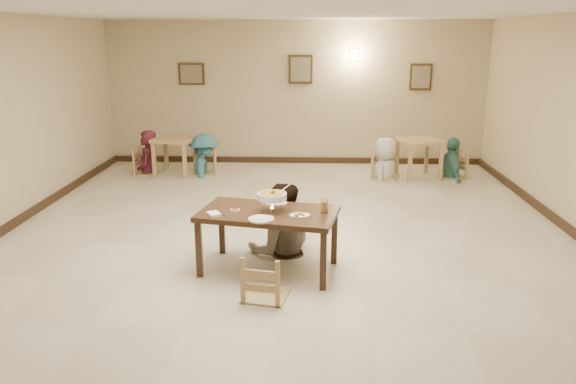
{
  "coord_description": "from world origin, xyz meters",
  "views": [
    {
      "loc": [
        0.32,
        -6.99,
        2.7
      ],
      "look_at": [
        0.04,
        -0.1,
        0.76
      ],
      "focal_mm": 35.0,
      "sensor_mm": 36.0,
      "label": 1
    }
  ],
  "objects_px": {
    "drink_glass": "(324,206)",
    "bg_diner_a": "(145,131)",
    "chair_far": "(283,216)",
    "bg_diner_c": "(387,138)",
    "bg_chair_rr": "(453,152)",
    "chair_near": "(265,255)",
    "bg_diner_d": "(454,137)",
    "bg_chair_rl": "(386,152)",
    "main_table": "(268,218)",
    "bg_table_right": "(419,147)",
    "bg_chair_ll": "(146,150)",
    "main_diner": "(281,183)",
    "bg_table_left": "(174,144)",
    "curry_warmer": "(272,196)",
    "bg_diner_b": "(204,134)",
    "bg_chair_lr": "(204,151)"
  },
  "relations": [
    {
      "from": "drink_glass",
      "to": "bg_diner_a",
      "type": "relative_size",
      "value": 0.1
    },
    {
      "from": "bg_chair_rl",
      "to": "bg_diner_d",
      "type": "relative_size",
      "value": 0.64
    },
    {
      "from": "chair_far",
      "to": "bg_chair_rr",
      "type": "distance_m",
      "value": 4.95
    },
    {
      "from": "bg_chair_rr",
      "to": "bg_chair_rl",
      "type": "bearing_deg",
      "value": -98.32
    },
    {
      "from": "bg_chair_ll",
      "to": "main_table",
      "type": "bearing_deg",
      "value": -149.22
    },
    {
      "from": "chair_far",
      "to": "bg_diner_c",
      "type": "height_order",
      "value": "bg_diner_c"
    },
    {
      "from": "bg_chair_lr",
      "to": "bg_diner_c",
      "type": "distance_m",
      "value": 3.59
    },
    {
      "from": "main_table",
      "to": "bg_diner_d",
      "type": "bearing_deg",
      "value": 66.25
    },
    {
      "from": "bg_chair_ll",
      "to": "bg_diner_a",
      "type": "relative_size",
      "value": 0.56
    },
    {
      "from": "bg_table_left",
      "to": "bg_chair_rr",
      "type": "xyz_separation_m",
      "value": [
        5.44,
        -0.06,
        -0.1
      ]
    },
    {
      "from": "chair_far",
      "to": "main_diner",
      "type": "distance_m",
      "value": 0.49
    },
    {
      "from": "bg_chair_ll",
      "to": "chair_near",
      "type": "bearing_deg",
      "value": -152.5
    },
    {
      "from": "chair_far",
      "to": "bg_chair_lr",
      "type": "xyz_separation_m",
      "value": [
        -1.76,
        3.97,
        0.03
      ]
    },
    {
      "from": "bg_chair_ll",
      "to": "main_diner",
      "type": "bearing_deg",
      "value": -144.52
    },
    {
      "from": "bg_diner_d",
      "to": "bg_chair_ll",
      "type": "bearing_deg",
      "value": 83.73
    },
    {
      "from": "bg_table_right",
      "to": "chair_near",
      "type": "bearing_deg",
      "value": -115.78
    },
    {
      "from": "bg_table_left",
      "to": "bg_diner_a",
      "type": "relative_size",
      "value": 0.48
    },
    {
      "from": "bg_table_right",
      "to": "bg_chair_ll",
      "type": "bearing_deg",
      "value": 178.91
    },
    {
      "from": "bg_chair_rl",
      "to": "bg_table_left",
      "type": "bearing_deg",
      "value": 104.53
    },
    {
      "from": "main_table",
      "to": "bg_chair_ll",
      "type": "bearing_deg",
      "value": 132.05
    },
    {
      "from": "chair_far",
      "to": "drink_glass",
      "type": "distance_m",
      "value": 0.98
    },
    {
      "from": "main_table",
      "to": "bg_table_right",
      "type": "distance_m",
      "value": 5.28
    },
    {
      "from": "bg_table_right",
      "to": "bg_chair_lr",
      "type": "distance_m",
      "value": 4.22
    },
    {
      "from": "bg_table_right",
      "to": "bg_diner_a",
      "type": "height_order",
      "value": "bg_diner_a"
    },
    {
      "from": "chair_near",
      "to": "bg_chair_rr",
      "type": "relative_size",
      "value": 0.95
    },
    {
      "from": "bg_chair_ll",
      "to": "bg_diner_a",
      "type": "bearing_deg",
      "value": -179.87
    },
    {
      "from": "main_table",
      "to": "chair_near",
      "type": "xyz_separation_m",
      "value": [
        0.02,
        -0.72,
        -0.17
      ]
    },
    {
      "from": "curry_warmer",
      "to": "bg_diner_b",
      "type": "bearing_deg",
      "value": 109.53
    },
    {
      "from": "curry_warmer",
      "to": "bg_table_left",
      "type": "distance_m",
      "value": 5.18
    },
    {
      "from": "bg_diner_c",
      "to": "drink_glass",
      "type": "bearing_deg",
      "value": 8.25
    },
    {
      "from": "bg_table_right",
      "to": "bg_diner_b",
      "type": "relative_size",
      "value": 0.56
    },
    {
      "from": "bg_chair_rl",
      "to": "bg_chair_rr",
      "type": "relative_size",
      "value": 1.02
    },
    {
      "from": "bg_diner_c",
      "to": "bg_diner_b",
      "type": "bearing_deg",
      "value": -68.44
    },
    {
      "from": "chair_near",
      "to": "bg_diner_d",
      "type": "distance_m",
      "value": 6.22
    },
    {
      "from": "bg_diner_c",
      "to": "bg_chair_rr",
      "type": "bearing_deg",
      "value": 116.14
    },
    {
      "from": "bg_diner_c",
      "to": "bg_chair_ll",
      "type": "bearing_deg",
      "value": -67.79
    },
    {
      "from": "main_table",
      "to": "bg_chair_rr",
      "type": "height_order",
      "value": "bg_chair_rr"
    },
    {
      "from": "main_table",
      "to": "bg_diner_c",
      "type": "xyz_separation_m",
      "value": [
        1.94,
        4.55,
        0.14
      ]
    },
    {
      "from": "bg_diner_b",
      "to": "bg_diner_d",
      "type": "height_order",
      "value": "bg_diner_b"
    },
    {
      "from": "main_diner",
      "to": "bg_diner_d",
      "type": "xyz_separation_m",
      "value": [
        3.12,
        3.99,
        -0.11
      ]
    },
    {
      "from": "bg_chair_lr",
      "to": "bg_diner_a",
      "type": "xyz_separation_m",
      "value": [
        -1.16,
        -0.0,
        0.41
      ]
    },
    {
      "from": "bg_table_left",
      "to": "bg_diner_c",
      "type": "height_order",
      "value": "bg_diner_c"
    },
    {
      "from": "chair_far",
      "to": "bg_chair_ll",
      "type": "xyz_separation_m",
      "value": [
        -2.92,
        3.97,
        0.06
      ]
    },
    {
      "from": "curry_warmer",
      "to": "bg_diner_d",
      "type": "bearing_deg",
      "value": 55.22
    },
    {
      "from": "chair_far",
      "to": "drink_glass",
      "type": "bearing_deg",
      "value": -65.97
    },
    {
      "from": "chair_near",
      "to": "bg_diner_d",
      "type": "bearing_deg",
      "value": -109.88
    },
    {
      "from": "main_diner",
      "to": "bg_diner_d",
      "type": "distance_m",
      "value": 5.06
    },
    {
      "from": "bg_diner_b",
      "to": "bg_diner_a",
      "type": "bearing_deg",
      "value": 77.98
    },
    {
      "from": "main_diner",
      "to": "bg_chair_rr",
      "type": "xyz_separation_m",
      "value": [
        3.12,
        3.99,
        -0.4
      ]
    },
    {
      "from": "bg_chair_rr",
      "to": "bg_table_left",
      "type": "bearing_deg",
      "value": -100.99
    }
  ]
}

